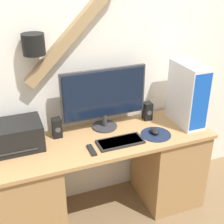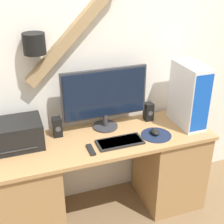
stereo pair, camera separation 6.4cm
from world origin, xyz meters
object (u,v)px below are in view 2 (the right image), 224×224
Objects in this scene: speaker_right at (149,111)px; remote_control at (91,150)px; computer_tower at (189,95)px; mouse at (155,132)px; speaker_left at (57,127)px; monitor at (105,96)px; printer at (15,134)px; keyboard at (120,142)px.

speaker_right is 0.67m from remote_control.
computer_tower is at bearing -32.07° from speaker_right.
speaker_right is at bearing 26.42° from remote_control.
speaker_left is at bearing 161.76° from mouse.
computer_tower reaches higher than mouse.
computer_tower is at bearing 8.43° from remote_control.
monitor is at bearing 1.04° from speaker_left.
speaker_left is 0.78m from speaker_right.
speaker_right is at bearing 76.42° from mouse.
mouse is 1.06m from printer.
speaker_right reaches higher than keyboard.
printer reaches higher than mouse.
speaker_right is at bearing 0.41° from speaker_left.
speaker_left is (0.32, 0.04, -0.02)m from printer.
computer_tower is at bearing -5.03° from printer.
mouse is 0.54m from remote_control.
speaker_right is (0.78, 0.01, 0.00)m from speaker_left.
mouse reaches higher than keyboard.
monitor reaches higher than keyboard.
computer_tower reaches higher than remote_control.
speaker_left reaches higher than mouse.
mouse is at bearing -103.58° from speaker_right.
computer_tower reaches higher than monitor.
keyboard is 0.68m from computer_tower.
speaker_right is at bearing 36.73° from keyboard.
printer is at bearing -177.50° from speaker_right.
keyboard is 0.68× the size of computer_tower.
mouse is 0.18× the size of computer_tower.
printer is 2.53× the size of speaker_left.
keyboard is 2.25× the size of speaker_right.
remote_control is (-0.60, -0.30, -0.07)m from speaker_right.
monitor is 4.44× the size of speaker_right.
keyboard is 3.66× the size of mouse.
computer_tower reaches higher than printer.
computer_tower is 1.32× the size of printer.
computer_tower reaches higher than keyboard.
computer_tower is (0.63, 0.10, 0.25)m from keyboard.
remote_control is (-0.54, -0.05, -0.02)m from mouse.
mouse is (0.33, -0.25, -0.26)m from monitor.
speaker_left is at bearing -179.59° from speaker_right.
printer reaches higher than keyboard.
computer_tower is (0.66, -0.17, -0.02)m from monitor.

